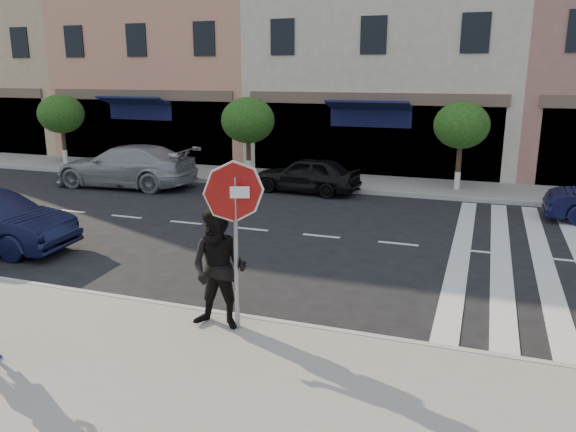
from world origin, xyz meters
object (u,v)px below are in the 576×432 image
object	(u,v)px
walker	(219,269)
stop_sign	(234,210)
car_far_mid	(307,175)
car_far_left	(126,166)

from	to	relation	value
walker	stop_sign	bearing A→B (deg)	4.45
stop_sign	car_far_mid	xyz separation A→B (m)	(-2.35, 11.07, -1.48)
car_far_left	walker	bearing A→B (deg)	38.94
car_far_left	car_far_mid	distance (m)	6.77
car_far_mid	stop_sign	bearing A→B (deg)	16.78
stop_sign	car_far_left	size ratio (longest dim) A/B	0.51
walker	car_far_mid	xyz separation A→B (m)	(-2.08, 11.10, -0.50)
car_far_mid	car_far_left	bearing A→B (deg)	-74.70
stop_sign	walker	bearing A→B (deg)	167.97
stop_sign	car_far_left	world-z (taller)	stop_sign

